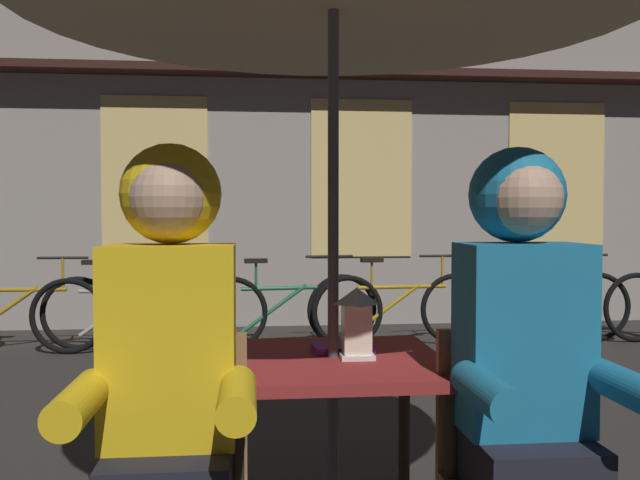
{
  "coord_description": "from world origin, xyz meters",
  "views": [
    {
      "loc": [
        -0.26,
        -2.2,
        1.21
      ],
      "look_at": [
        0.0,
        0.43,
        1.11
      ],
      "focal_mm": 38.11,
      "sensor_mm": 36.0,
      "label": 1
    }
  ],
  "objects": [
    {
      "name": "cafe_table",
      "position": [
        0.0,
        0.0,
        0.64
      ],
      "size": [
        0.72,
        0.72,
        0.74
      ],
      "color": "maroon",
      "rests_on": "ground_plane"
    },
    {
      "name": "lantern",
      "position": [
        0.07,
        -0.02,
        0.86
      ],
      "size": [
        0.11,
        0.11,
        0.23
      ],
      "color": "white",
      "rests_on": "cafe_table"
    },
    {
      "name": "chair_right",
      "position": [
        0.48,
        -0.37,
        0.49
      ],
      "size": [
        0.4,
        0.4,
        0.87
      ],
      "color": "olive",
      "rests_on": "ground_plane"
    },
    {
      "name": "person_left_hooded",
      "position": [
        -0.48,
        -0.43,
        0.85
      ],
      "size": [
        0.45,
        0.56,
        1.4
      ],
      "color": "black",
      "rests_on": "ground_plane"
    },
    {
      "name": "person_right_hooded",
      "position": [
        0.48,
        -0.43,
        0.85
      ],
      "size": [
        0.45,
        0.56,
        1.4
      ],
      "color": "black",
      "rests_on": "ground_plane"
    },
    {
      "name": "shopfront_building",
      "position": [
        -0.18,
        5.4,
        3.09
      ],
      "size": [
        10.0,
        0.93,
        6.2
      ],
      "color": "#9E9389",
      "rests_on": "ground_plane"
    },
    {
      "name": "bicycle_nearest",
      "position": [
        -2.32,
        3.98,
        0.35
      ],
      "size": [
        1.68,
        0.1,
        0.84
      ],
      "color": "black",
      "rests_on": "ground_plane"
    },
    {
      "name": "bicycle_second",
      "position": [
        -1.34,
        3.8,
        0.35
      ],
      "size": [
        1.68,
        0.09,
        0.84
      ],
      "color": "black",
      "rests_on": "ground_plane"
    },
    {
      "name": "bicycle_third",
      "position": [
        0.05,
        3.89,
        0.35
      ],
      "size": [
        1.67,
        0.26,
        0.84
      ],
      "color": "black",
      "rests_on": "ground_plane"
    },
    {
      "name": "bicycle_fourth",
      "position": [
        1.1,
        3.88,
        0.35
      ],
      "size": [
        1.68,
        0.2,
        0.84
      ],
      "color": "black",
      "rests_on": "ground_plane"
    },
    {
      "name": "bicycle_fifth",
      "position": [
        2.48,
        3.96,
        0.35
      ],
      "size": [
        1.68,
        0.17,
        0.84
      ],
      "color": "black",
      "rests_on": "ground_plane"
    },
    {
      "name": "book",
      "position": [
        0.04,
        0.09,
        0.75
      ],
      "size": [
        0.21,
        0.15,
        0.02
      ],
      "primitive_type": "cube",
      "rotation": [
        0.0,
        0.0,
        0.07
      ],
      "color": "#661E7A",
      "rests_on": "cafe_table"
    }
  ]
}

